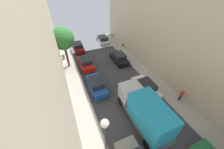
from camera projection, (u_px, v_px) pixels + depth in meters
ground at (137, 115)px, 13.60m from camera, size 32.00×32.00×0.00m
sidewalk_left at (91, 133)px, 12.01m from camera, size 2.00×44.00×0.15m
sidewalk_right at (174, 100)px, 15.10m from camera, size 2.00×44.00×0.15m
parked_car_left_3 at (96, 85)px, 16.23m from camera, size 1.78×4.20×1.57m
parked_car_left_4 at (86, 63)px, 20.15m from camera, size 1.78×4.20×1.57m
parked_car_left_5 at (78, 47)px, 24.40m from camera, size 1.78×4.20×1.57m
parked_car_right_1 at (146, 87)px, 15.85m from camera, size 1.78×4.20×1.57m
parked_car_right_2 at (119, 58)px, 21.28m from camera, size 1.78×4.20×1.57m
parked_car_right_3 at (103, 40)px, 26.88m from camera, size 1.78×4.20×1.57m
delivery_truck at (144, 111)px, 11.91m from camera, size 2.26×6.60×3.38m
pedestrian at (182, 94)px, 14.46m from camera, size 0.40×0.36×1.72m
street_tree_0 at (63, 39)px, 17.72m from camera, size 3.11×3.11×6.07m
potted_plant_0 at (123, 45)px, 25.36m from camera, size 0.50×0.50×0.78m
potted_plant_2 at (63, 56)px, 21.82m from camera, size 0.49×0.49×0.87m
potted_plant_3 at (61, 44)px, 25.70m from camera, size 0.43×0.43×0.74m
potted_plant_4 at (112, 35)px, 29.37m from camera, size 0.43×0.43×0.81m
lamp_post at (106, 143)px, 7.35m from camera, size 0.44×0.44×6.24m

